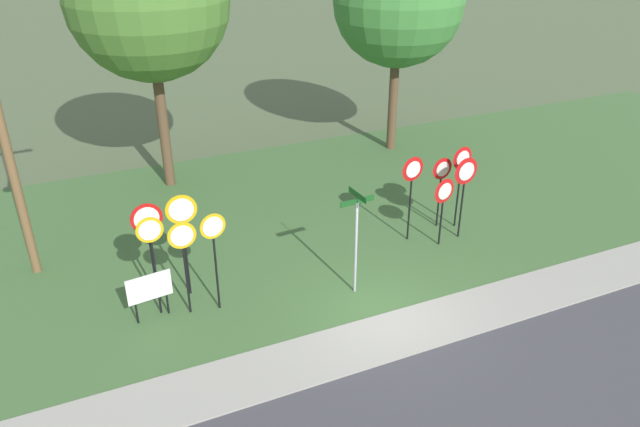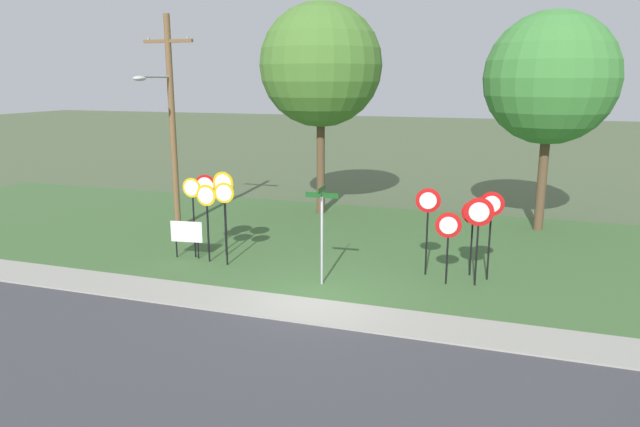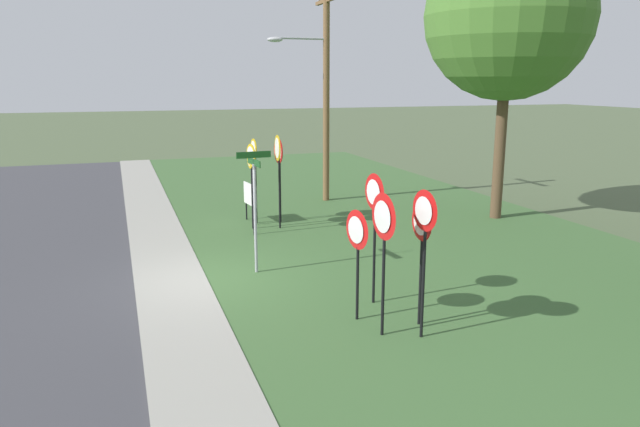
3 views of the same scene
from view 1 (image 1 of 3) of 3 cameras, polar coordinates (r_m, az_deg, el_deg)
name	(u,v)px [view 1 (image 1 of 3)]	position (r m, az deg, el deg)	size (l,w,h in m)	color
ground_plane	(384,315)	(15.50, 5.97, -9.45)	(160.00, 160.00, 0.00)	#4C5B3D
sidewalk_strip	(400,333)	(14.94, 7.51, -11.00)	(44.00, 1.60, 0.06)	#99968C
grass_median	(294,214)	(20.08, -2.45, -0.05)	(44.00, 12.00, 0.04)	#3D6033
stop_sign_near_left	(183,223)	(15.39, -12.73, -0.86)	(0.78, 0.11, 2.87)	black
stop_sign_near_right	(148,230)	(15.56, -15.78, -1.47)	(0.80, 0.11, 2.69)	black
stop_sign_far_left	(214,242)	(14.76, -9.89, -2.65)	(0.65, 0.13, 2.69)	black
stop_sign_far_center	(183,249)	(14.78, -12.67, -3.23)	(0.69, 0.10, 2.56)	black
stop_sign_far_right	(152,246)	(14.89, -15.46, -2.95)	(0.65, 0.10, 2.70)	black
yield_sign_near_left	(412,179)	(17.84, 8.63, 3.23)	(0.74, 0.12, 2.69)	black
yield_sign_near_right	(465,179)	(18.30, 13.45, 3.20)	(0.83, 0.12, 2.60)	black
yield_sign_far_left	(444,197)	(17.89, 11.53, 1.54)	(0.75, 0.16, 2.14)	black
yield_sign_far_right	(442,176)	(18.91, 11.32, 3.42)	(0.69, 0.11, 2.31)	black
yield_sign_center	(462,168)	(18.91, 13.10, 4.18)	(0.72, 0.12, 2.67)	black
street_name_post	(356,234)	(15.33, 3.42, -1.93)	(0.96, 0.82, 2.88)	#9EA0A8
notice_board	(150,290)	(15.34, -15.66, -6.88)	(1.09, 0.17, 1.25)	black
oak_tree_right	(399,1)	(24.25, 7.37, 19.15)	(4.96, 4.96, 8.35)	brown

